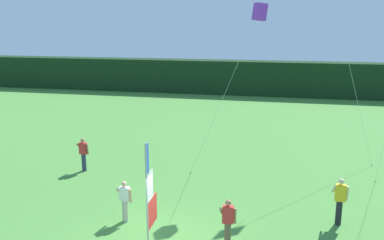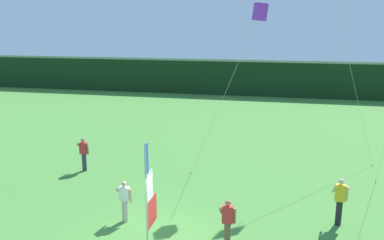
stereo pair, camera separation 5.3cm
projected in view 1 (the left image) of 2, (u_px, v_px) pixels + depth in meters
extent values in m
cube|color=black|center=(242.00, 77.00, 41.53)|extent=(80.00, 2.40, 3.42)
cylinder|color=#B7B7BC|center=(147.00, 199.00, 12.66)|extent=(0.06, 0.06, 3.64)
cube|color=red|center=(152.00, 211.00, 13.31)|extent=(0.02, 0.97, 0.97)
cube|color=white|center=(150.00, 186.00, 12.91)|extent=(0.02, 0.60, 0.97)
cube|color=blue|center=(147.00, 159.00, 12.50)|extent=(0.02, 0.23, 0.97)
cylinder|color=#2D334C|center=(84.00, 162.00, 20.05)|extent=(0.22, 0.22, 0.89)
cube|color=red|center=(83.00, 148.00, 19.88)|extent=(0.36, 0.20, 0.58)
sphere|color=#A37556|center=(83.00, 140.00, 19.78)|extent=(0.20, 0.20, 0.20)
cylinder|color=#A37556|center=(79.00, 146.00, 19.97)|extent=(0.09, 0.48, 0.42)
cylinder|color=#A37556|center=(87.00, 149.00, 19.85)|extent=(0.09, 0.14, 0.56)
cylinder|color=#B7B2A3|center=(125.00, 211.00, 14.94)|extent=(0.22, 0.22, 0.83)
cube|color=white|center=(124.00, 194.00, 14.78)|extent=(0.36, 0.20, 0.53)
sphere|color=tan|center=(124.00, 184.00, 14.69)|extent=(0.20, 0.20, 0.20)
cylinder|color=tan|center=(119.00, 192.00, 14.88)|extent=(0.09, 0.48, 0.42)
cylinder|color=tan|center=(131.00, 196.00, 14.76)|extent=(0.09, 0.14, 0.56)
cylinder|color=brown|center=(228.00, 234.00, 13.31)|extent=(0.22, 0.22, 0.82)
cube|color=red|center=(228.00, 214.00, 13.14)|extent=(0.36, 0.20, 0.59)
sphere|color=#A37556|center=(228.00, 203.00, 13.05)|extent=(0.20, 0.20, 0.20)
cylinder|color=#A37556|center=(221.00, 211.00, 13.23)|extent=(0.09, 0.48, 0.42)
cylinder|color=#A37556|center=(235.00, 216.00, 13.11)|extent=(0.09, 0.14, 0.56)
cylinder|color=black|center=(339.00, 213.00, 14.68)|extent=(0.22, 0.22, 0.93)
cube|color=yellow|center=(341.00, 193.00, 14.50)|extent=(0.36, 0.20, 0.63)
sphere|color=beige|center=(342.00, 181.00, 14.40)|extent=(0.20, 0.20, 0.20)
cylinder|color=beige|center=(334.00, 189.00, 14.59)|extent=(0.09, 0.48, 0.42)
cylinder|color=beige|center=(347.00, 193.00, 14.46)|extent=(0.09, 0.14, 0.56)
cylinder|color=brown|center=(375.00, 181.00, 18.68)|extent=(0.03, 0.03, 0.08)
cylinder|color=brown|center=(372.00, 165.00, 20.80)|extent=(0.03, 0.03, 0.08)
cylinder|color=silver|center=(351.00, 72.00, 19.71)|extent=(3.00, 0.58, 9.68)
cylinder|color=brown|center=(191.00, 173.00, 19.75)|extent=(0.03, 0.03, 0.08)
cylinder|color=silver|center=(223.00, 97.00, 18.74)|extent=(3.05, 0.42, 7.66)
cube|color=purple|center=(260.00, 12.00, 17.73)|extent=(0.73, 0.69, 0.79)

